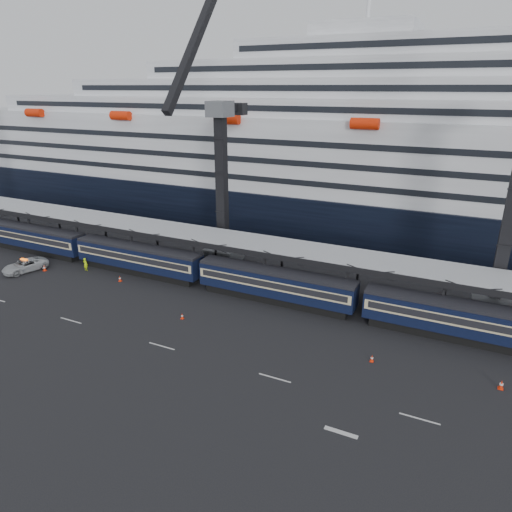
{
  "coord_description": "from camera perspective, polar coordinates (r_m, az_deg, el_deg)",
  "views": [
    {
      "loc": [
        10.91,
        -34.78,
        23.74
      ],
      "look_at": [
        -10.51,
        10.0,
        5.23
      ],
      "focal_mm": 32.0,
      "sensor_mm": 36.0,
      "label": 1
    }
  ],
  "objects": [
    {
      "name": "traffic_cone_a",
      "position": [
        68.82,
        -24.94,
        -1.35
      ],
      "size": [
        0.43,
        0.43,
        0.87
      ],
      "color": "red",
      "rests_on": "ground"
    },
    {
      "name": "worker",
      "position": [
        66.6,
        -20.54,
        -0.96
      ],
      "size": [
        0.66,
        0.44,
        1.81
      ],
      "primitive_type": "imported",
      "rotation": [
        0.0,
        0.0,
        3.14
      ],
      "color": "#C4F30C",
      "rests_on": "ground"
    },
    {
      "name": "traffic_cone_b",
      "position": [
        61.68,
        -16.66,
        -2.7
      ],
      "size": [
        0.4,
        0.4,
        0.8
      ],
      "color": "red",
      "rests_on": "ground"
    },
    {
      "name": "traffic_cone_c",
      "position": [
        50.58,
        -9.22,
        -7.41
      ],
      "size": [
        0.34,
        0.34,
        0.67
      ],
      "color": "red",
      "rests_on": "ground"
    },
    {
      "name": "traffic_cone_f",
      "position": [
        44.46,
        28.33,
        -13.95
      ],
      "size": [
        0.43,
        0.43,
        0.87
      ],
      "color": "red",
      "rests_on": "ground"
    },
    {
      "name": "crane_dark_near",
      "position": [
        62.79,
        -4.5,
        9.54
      ],
      "size": [
        4.5,
        17.75,
        35.08
      ],
      "color": "#505458",
      "rests_on": "ground"
    },
    {
      "name": "ground",
      "position": [
        43.5,
        6.99,
        -12.8
      ],
      "size": [
        260.0,
        260.0,
        0.0
      ],
      "primitive_type": "plane",
      "color": "black",
      "rests_on": "ground"
    },
    {
      "name": "cruise_ship",
      "position": [
        82.44,
        17.31,
        11.6
      ],
      "size": [
        214.09,
        28.84,
        34.0
      ],
      "color": "black",
      "rests_on": "ground"
    },
    {
      "name": "lane_markings",
      "position": [
        37.99,
        16.62,
        -19.22
      ],
      "size": [
        111.0,
        4.27,
        0.02
      ],
      "color": "beige",
      "rests_on": "ground"
    },
    {
      "name": "pickup_truck",
      "position": [
        69.74,
        -26.91,
        -1.06
      ],
      "size": [
        4.24,
        6.34,
        1.62
      ],
      "primitive_type": "imported",
      "rotation": [
        0.0,
        0.0,
        -0.29
      ],
      "color": "#A9ACB0",
      "rests_on": "ground"
    },
    {
      "name": "canopy",
      "position": [
        53.29,
        12.14,
        -0.33
      ],
      "size": [
        130.0,
        6.25,
        5.53
      ],
      "color": "#A1A5A9",
      "rests_on": "ground"
    },
    {
      "name": "traffic_cone_d",
      "position": [
        44.13,
        14.29,
        -12.28
      ],
      "size": [
        0.36,
        0.36,
        0.71
      ],
      "color": "red",
      "rests_on": "ground"
    },
    {
      "name": "train",
      "position": [
        52.07,
        5.84,
        -4.1
      ],
      "size": [
        133.05,
        3.0,
        4.05
      ],
      "color": "black",
      "rests_on": "ground"
    }
  ]
}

